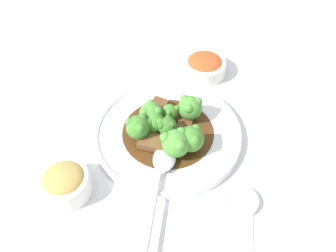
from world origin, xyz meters
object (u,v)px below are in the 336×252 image
object	(u,v)px
broccoli_floret_2	(190,107)
broccoli_floret_4	(154,123)
broccoli_floret_7	(151,113)
broccoli_floret_0	(138,127)
broccoli_floret_5	(172,112)
broccoli_floret_6	(191,138)
side_bowl_appetizer	(65,182)
main_plate	(168,134)
side_bowl_kimchi	(205,65)
beef_strip_1	(183,131)
sauce_dish	(242,201)
serving_spoon	(161,168)
broccoli_floret_1	(166,126)
broccoli_floret_3	(176,143)
beef_strip_0	(156,109)
beef_strip_2	(154,142)

from	to	relation	value
broccoli_floret_2	broccoli_floret_4	bearing A→B (deg)	34.27
broccoli_floret_4	broccoli_floret_7	distance (m)	0.03
broccoli_floret_0	broccoli_floret_5	xyz separation A→B (m)	(-0.06, -0.05, -0.01)
broccoli_floret_6	side_bowl_appetizer	distance (m)	0.25
broccoli_floret_2	broccoli_floret_6	distance (m)	0.09
main_plate	side_bowl_kimchi	world-z (taller)	side_bowl_kimchi
broccoli_floret_7	broccoli_floret_0	bearing A→B (deg)	63.52
beef_strip_1	broccoli_floret_0	distance (m)	0.10
beef_strip_1	sauce_dish	xyz separation A→B (m)	(-0.12, 0.14, -0.02)
broccoli_floret_5	broccoli_floret_6	world-z (taller)	broccoli_floret_6
broccoli_floret_2	serving_spoon	world-z (taller)	broccoli_floret_2
broccoli_floret_4	side_bowl_appetizer	size ratio (longest dim) A/B	0.47
broccoli_floret_1	side_bowl_appetizer	world-z (taller)	broccoli_floret_1
broccoli_floret_2	broccoli_floret_3	xyz separation A→B (m)	(0.02, 0.10, 0.00)
broccoli_floret_2	side_bowl_kimchi	xyz separation A→B (m)	(-0.03, -0.17, -0.02)
broccoli_floret_3	broccoli_floret_6	xyz separation A→B (m)	(-0.03, -0.01, -0.00)
broccoli_floret_3	serving_spoon	world-z (taller)	broccoli_floret_3
beef_strip_0	broccoli_floret_2	world-z (taller)	broccoli_floret_2
beef_strip_0	sauce_dish	world-z (taller)	beef_strip_0
sauce_dish	beef_strip_0	bearing A→B (deg)	-47.93
beef_strip_0	broccoli_floret_5	distance (m)	0.05
beef_strip_2	broccoli_floret_0	world-z (taller)	broccoli_floret_0
main_plate	beef_strip_0	size ratio (longest dim) A/B	4.52
broccoli_floret_0	side_bowl_appetizer	distance (m)	0.17
broccoli_floret_4	broccoli_floret_7	world-z (taller)	broccoli_floret_7
broccoli_floret_2	broccoli_floret_6	xyz separation A→B (m)	(-0.01, 0.09, 0.00)
beef_strip_1	main_plate	bearing A→B (deg)	-4.57
broccoli_floret_5	side_bowl_appetizer	bearing A→B (deg)	44.93
beef_strip_2	side_bowl_kimchi	distance (m)	0.27
broccoli_floret_1	broccoli_floret_5	xyz separation A→B (m)	(-0.01, -0.04, -0.00)
beef_strip_1	broccoli_floret_7	xyz separation A→B (m)	(0.07, -0.02, 0.02)
broccoli_floret_5	sauce_dish	size ratio (longest dim) A/B	0.65
broccoli_floret_5	broccoli_floret_0	bearing A→B (deg)	40.63
beef_strip_1	broccoli_floret_1	bearing A→B (deg)	14.90
sauce_dish	broccoli_floret_2	bearing A→B (deg)	-60.48
broccoli_floret_1	side_bowl_appetizer	bearing A→B (deg)	38.27
main_plate	serving_spoon	distance (m)	0.10
broccoli_floret_7	broccoli_floret_2	bearing A→B (deg)	-163.64
beef_strip_0	broccoli_floret_0	xyz separation A→B (m)	(0.03, 0.08, 0.02)
side_bowl_appetizer	broccoli_floret_6	bearing A→B (deg)	-154.51
serving_spoon	side_bowl_appetizer	world-z (taller)	side_bowl_appetizer
broccoli_floret_0	broccoli_floret_6	distance (m)	0.11
main_plate	side_bowl_kimchi	distance (m)	0.22
broccoli_floret_0	side_bowl_kimchi	bearing A→B (deg)	-118.78
beef_strip_1	broccoli_floret_0	xyz separation A→B (m)	(0.09, 0.02, 0.03)
beef_strip_0	broccoli_floret_2	distance (m)	0.08
broccoli_floret_5	broccoli_floret_6	bearing A→B (deg)	120.87
broccoli_floret_1	sauce_dish	world-z (taller)	broccoli_floret_1
main_plate	broccoli_floret_2	distance (m)	0.07
beef_strip_0	broccoli_floret_7	size ratio (longest dim) A/B	1.34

